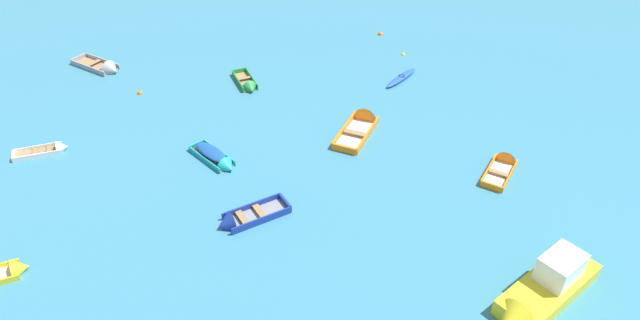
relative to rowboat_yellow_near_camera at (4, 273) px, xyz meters
The scene contains 13 objects.
rowboat_yellow_near_camera is the anchor object (origin of this frame).
rowboat_orange_midfield_left 26.12m from the rowboat_yellow_near_camera, 16.87° to the left, with size 2.85×3.55×1.16m.
rowboat_grey_cluster_outer 20.20m from the rowboat_yellow_near_camera, 93.03° to the left, with size 4.34×3.54×1.35m.
rowboat_green_distant_center 19.82m from the rowboat_yellow_near_camera, 60.76° to the left, with size 2.17×3.49×1.00m.
rowboat_white_midfield_right 9.86m from the rowboat_yellow_near_camera, 97.84° to the left, with size 3.19×1.78×0.88m.
kayak_blue_cluster_inner 27.50m from the rowboat_yellow_near_camera, 41.34° to the left, with size 2.81×3.14×0.35m.
rowboat_turquoise_foreground_center 12.03m from the rowboat_yellow_near_camera, 44.39° to the left, with size 3.18×3.35×1.02m.
rowboat_deep_blue_far_back 10.77m from the rowboat_yellow_near_camera, 17.40° to the left, with size 3.91×2.90×1.20m.
motor_launch_yellow_back_row_left 23.87m from the rowboat_yellow_near_camera, ahead, with size 5.79×5.05×2.37m.
rowboat_orange_outer_right 21.21m from the rowboat_yellow_near_camera, 35.13° to the left, with size 3.35×4.82×1.50m.
mooring_buoy_central 32.99m from the rowboat_yellow_near_camera, 52.52° to the left, with size 0.45×0.45×0.45m, color orange.
mooring_buoy_between_boats_left 16.79m from the rowboat_yellow_near_camera, 82.37° to the left, with size 0.40×0.40×0.40m, color orange.
mooring_buoy_far_field 30.89m from the rowboat_yellow_near_camera, 46.15° to the left, with size 0.30×0.30×0.30m, color yellow.
Camera 1 is at (-0.71, -3.05, 19.19)m, focal length 31.39 mm.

